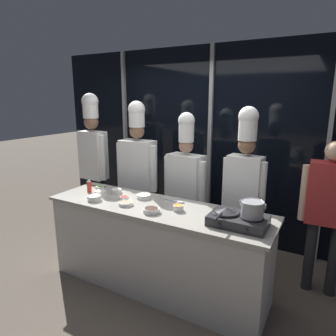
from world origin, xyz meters
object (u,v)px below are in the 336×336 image
chef_sous (138,165)px  chef_pastry (245,179)px  prep_bowl_noodles (144,196)px  chef_line (186,179)px  frying_pan (226,210)px  serving_spoon_slotted (178,201)px  prep_bowl_bell_pepper (124,198)px  chef_head (93,152)px  portable_stove (238,220)px  prep_bowl_scallions (100,188)px  prep_bowl_bean_sprouts (100,192)px  prep_bowl_carrots (178,208)px  prep_bowl_soy_glaze (151,210)px  prep_bowl_chicken (94,198)px  prep_bowl_rice (116,191)px  squeeze_bottle_chili (89,186)px  serving_spoon_solid (102,186)px  stock_pot (252,209)px  prep_bowl_mushrooms (126,203)px  person_guest (328,204)px

chef_sous → chef_pastry: 1.44m
prep_bowl_noodles → chef_line: chef_line is taller
frying_pan → serving_spoon_slotted: bearing=156.6°
prep_bowl_bell_pepper → chef_pastry: (1.13, 0.67, 0.20)m
prep_bowl_noodles → prep_bowl_bell_pepper: 0.22m
chef_head → chef_line: size_ratio=1.12×
chef_line → portable_stove: bearing=146.8°
prep_bowl_scallions → serving_spoon_slotted: (1.00, 0.10, -0.02)m
prep_bowl_scallions → prep_bowl_bean_sprouts: (0.10, -0.10, -0.01)m
prep_bowl_carrots → prep_bowl_bean_sprouts: size_ratio=0.82×
prep_bowl_soy_glaze → prep_bowl_chicken: (-0.73, -0.01, 0.01)m
prep_bowl_carrots → chef_line: chef_line is taller
prep_bowl_noodles → chef_head: 1.40m
prep_bowl_rice → prep_bowl_bean_sprouts: same height
squeeze_bottle_chili → prep_bowl_noodles: 0.69m
prep_bowl_noodles → serving_spoon_solid: size_ratio=0.77×
prep_bowl_chicken → prep_bowl_bean_sprouts: prep_bowl_chicken is taller
portable_stove → prep_bowl_noodles: 1.13m
stock_pot → prep_bowl_noodles: stock_pot is taller
prep_bowl_mushrooms → serving_spoon_slotted: bearing=39.2°
prep_bowl_rice → prep_bowl_scallions: prep_bowl_scallions is taller
stock_pot → chef_line: 1.28m
frying_pan → chef_sous: chef_sous is taller
prep_bowl_rice → person_guest: (2.18, 0.60, 0.03)m
squeeze_bottle_chili → serving_spoon_solid: bearing=97.2°
squeeze_bottle_chili → prep_bowl_bell_pepper: 0.52m
prep_bowl_rice → prep_bowl_soy_glaze: size_ratio=0.75×
stock_pot → chef_pastry: chef_pastry is taller
prep_bowl_bell_pepper → prep_bowl_scallions: (-0.45, 0.12, 0.01)m
prep_bowl_carrots → person_guest: (1.29, 0.76, 0.02)m
squeeze_bottle_chili → serving_spoon_solid: (-0.03, 0.25, -0.07)m
serving_spoon_slotted → prep_bowl_noodles: bearing=-169.9°
portable_stove → person_guest: size_ratio=0.31×
frying_pan → prep_bowl_scallions: 1.62m
prep_bowl_rice → chef_sous: chef_sous is taller
frying_pan → prep_bowl_bell_pepper: size_ratio=4.30×
prep_bowl_noodles → portable_stove: bearing=-9.8°
prep_bowl_soy_glaze → prep_bowl_carrots: 0.26m
serving_spoon_slotted → chef_pastry: bearing=37.9°
prep_bowl_bean_sprouts → chef_pastry: size_ratio=0.07×
prep_bowl_chicken → prep_bowl_mushrooms: prep_bowl_chicken is taller
prep_bowl_bean_sprouts → chef_head: (-0.73, 0.69, 0.30)m
prep_bowl_bean_sprouts → prep_bowl_rice: bearing=47.2°
portable_stove → prep_bowl_scallions: bearing=174.7°
portable_stove → chef_line: bearing=138.6°
stock_pot → squeeze_bottle_chili: (-1.91, 0.06, -0.09)m
prep_bowl_rice → prep_bowl_bell_pepper: bearing=-33.2°
prep_bowl_scallions → squeeze_bottle_chili: bearing=-122.4°
frying_pan → chef_pastry: chef_pastry is taller
chef_sous → frying_pan: bearing=150.7°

